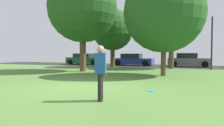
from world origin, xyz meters
name	(u,v)px	position (x,y,z in m)	size (l,w,h in m)	color
ground_plane	(80,87)	(0.00, 0.00, 0.00)	(44.00, 44.00, 0.00)	#547F38
road_strip	(154,66)	(0.00, 16.00, 0.00)	(44.00, 6.40, 0.01)	#28282B
birch_tree_lone	(172,20)	(2.27, 12.64, 4.46)	(4.38, 4.38, 6.68)	brown
oak_tree_left	(83,8)	(-3.81, 6.96, 4.93)	(5.40, 5.40, 7.65)	brown
oak_tree_center	(113,30)	(-3.60, 12.72, 3.80)	(4.24, 4.24, 5.94)	brown
oak_tree_right	(164,12)	(2.53, 5.91, 3.96)	(5.04, 5.04, 6.49)	brown
person_catcher	(100,71)	(1.85, -2.02, 0.91)	(0.37, 0.30, 1.66)	black
frisbee_disc	(152,91)	(2.94, 0.23, 0.01)	(0.27, 0.27, 0.03)	#2DB2E0
parked_car_green	(85,59)	(-8.42, 15.67, 0.64)	(4.55, 2.10, 1.37)	#195633
parked_car_blue	(133,60)	(-2.37, 16.03, 0.63)	(4.52, 2.05, 1.36)	#233893
parked_car_grey	(189,60)	(3.69, 15.89, 0.65)	(4.19, 1.99, 1.42)	slate
street_lamp_post	(212,43)	(5.62, 12.20, 2.25)	(0.14, 0.14, 4.50)	#2D2D33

